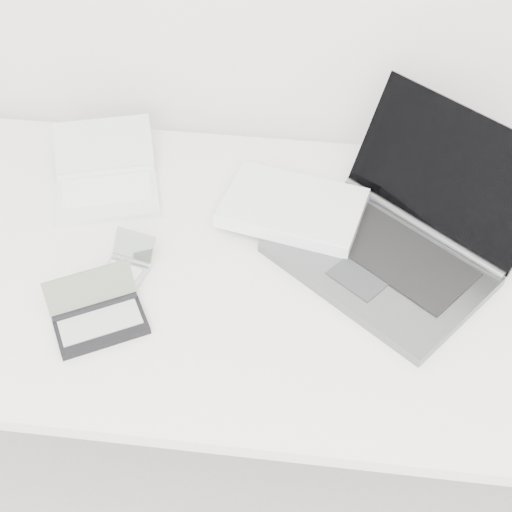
# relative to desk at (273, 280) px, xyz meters

# --- Properties ---
(desk) EXTENTS (1.60, 0.80, 0.73)m
(desk) POSITION_rel_desk_xyz_m (0.00, 0.00, 0.00)
(desk) COLOR white
(desk) RESTS_ON ground
(laptop_large) EXTENTS (0.64, 0.54, 0.25)m
(laptop_large) POSITION_rel_desk_xyz_m (0.17, 0.08, 0.09)
(laptop_large) COLOR slate
(laptop_large) RESTS_ON desk
(netbook_open_white) EXTENTS (0.28, 0.32, 0.07)m
(netbook_open_white) POSITION_rel_desk_xyz_m (-0.38, 0.18, 0.06)
(netbook_open_white) COLOR white
(netbook_open_white) RESTS_ON desk
(pda_silver) EXTENTS (0.11, 0.12, 0.06)m
(pda_silver) POSITION_rel_desk_xyz_m (-0.28, -0.05, 0.06)
(pda_silver) COLOR #BABABF
(pda_silver) RESTS_ON desk
(palmtop_charcoal) EXTENTS (0.19, 0.18, 0.09)m
(palmtop_charcoal) POSITION_rel_desk_xyz_m (-0.30, -0.18, 0.06)
(palmtop_charcoal) COLOR black
(palmtop_charcoal) RESTS_ON desk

